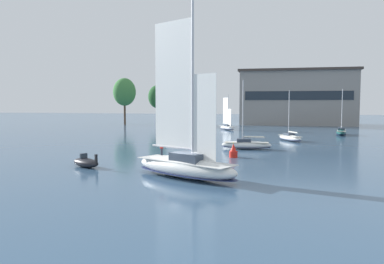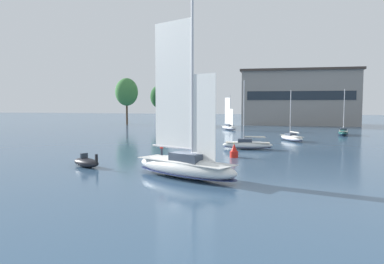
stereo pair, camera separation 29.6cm
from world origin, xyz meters
name	(u,v)px [view 1 (the left image)]	position (x,y,z in m)	size (l,w,h in m)	color
ground_plane	(185,178)	(0.00, 0.00, 0.00)	(400.00, 400.00, 0.00)	#385675
waterfront_building	(296,97)	(14.87, 91.21, 8.71)	(35.96, 17.86, 17.34)	gray
tree_shore_left	(124,92)	(-38.89, 79.33, 10.41)	(7.22, 7.22, 14.87)	#4C3828
tree_shore_center	(158,97)	(-29.38, 84.35, 8.95)	(6.21, 6.21, 12.79)	#4C3828
sailboat_main	(185,164)	(0.02, -0.01, 1.23)	(11.79, 8.35, 15.97)	white
sailboat_moored_near_marina	(290,137)	(10.92, 37.00, 0.63)	(4.95, 6.77, 9.25)	white
sailboat_moored_mid_channel	(246,144)	(3.99, 22.92, 0.70)	(7.62, 2.55, 10.32)	white
sailboat_moored_far_slip	(341,132)	(22.32, 52.44, 0.68)	(3.23, 7.47, 9.95)	#194C47
sailboat_moored_outer_mooring	(227,127)	(-3.81, 62.59, 0.77)	(5.34, 6.48, 9.12)	silver
motor_tender	(86,162)	(-11.82, 3.24, 0.50)	(4.35, 3.40, 1.56)	black
channel_buoy	(233,151)	(3.01, 13.93, 0.76)	(1.06, 1.06, 1.93)	red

